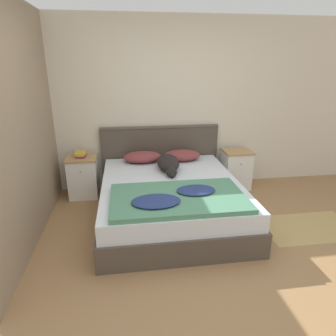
{
  "coord_description": "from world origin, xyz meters",
  "views": [
    {
      "loc": [
        -0.6,
        -2.43,
        1.92
      ],
      "look_at": [
        -0.07,
        1.21,
        0.6
      ],
      "focal_mm": 32.0,
      "sensor_mm": 36.0,
      "label": 1
    }
  ],
  "objects": [
    {
      "name": "wall_side_left",
      "position": [
        -1.67,
        1.05,
        1.27
      ],
      "size": [
        0.06,
        3.1,
        2.55
      ],
      "color": "gray",
      "rests_on": "ground_plane"
    },
    {
      "name": "bed",
      "position": [
        -0.07,
        1.0,
        0.25
      ],
      "size": [
        1.75,
        2.07,
        0.5
      ],
      "color": "#4C4238",
      "rests_on": "ground_plane"
    },
    {
      "name": "wall_back",
      "position": [
        0.0,
        2.13,
        1.27
      ],
      "size": [
        9.0,
        0.06,
        2.55
      ],
      "color": "beige",
      "rests_on": "ground_plane"
    },
    {
      "name": "book_stack",
      "position": [
        -1.25,
        1.84,
        0.65
      ],
      "size": [
        0.17,
        0.21,
        0.07
      ],
      "color": "#703D7F",
      "rests_on": "nightstand_left"
    },
    {
      "name": "quilt",
      "position": [
        -0.08,
        0.44,
        0.53
      ],
      "size": [
        1.44,
        0.87,
        0.09
      ],
      "color": "#4C8466",
      "rests_on": "bed"
    },
    {
      "name": "pillow_right",
      "position": [
        0.23,
        1.81,
        0.58
      ],
      "size": [
        0.56,
        0.36,
        0.16
      ],
      "color": "brown",
      "rests_on": "bed"
    },
    {
      "name": "dog",
      "position": [
        -0.04,
        1.41,
        0.6
      ],
      "size": [
        0.3,
        0.74,
        0.2
      ],
      "color": "black",
      "rests_on": "bed"
    },
    {
      "name": "ground_plane",
      "position": [
        0.0,
        0.0,
        0.0
      ],
      "size": [
        16.0,
        16.0,
        0.0
      ],
      "primitive_type": "plane",
      "color": "#997047"
    },
    {
      "name": "headboard",
      "position": [
        -0.07,
        2.06,
        0.51
      ],
      "size": [
        1.83,
        0.06,
        0.99
      ],
      "color": "#4C4238",
      "rests_on": "ground_plane"
    },
    {
      "name": "rug",
      "position": [
        1.57,
        0.49,
        0.0
      ],
      "size": [
        1.14,
        0.69,
        0.0
      ],
      "color": "tan",
      "rests_on": "ground_plane"
    },
    {
      "name": "pillow_left",
      "position": [
        -0.37,
        1.81,
        0.58
      ],
      "size": [
        0.56,
        0.36,
        0.16
      ],
      "color": "brown",
      "rests_on": "bed"
    },
    {
      "name": "nightstand_left",
      "position": [
        -1.25,
        1.83,
        0.31
      ],
      "size": [
        0.43,
        0.41,
        0.61
      ],
      "color": "white",
      "rests_on": "ground_plane"
    },
    {
      "name": "nightstand_right",
      "position": [
        1.11,
        1.83,
        0.31
      ],
      "size": [
        0.43,
        0.41,
        0.61
      ],
      "color": "white",
      "rests_on": "ground_plane"
    }
  ]
}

